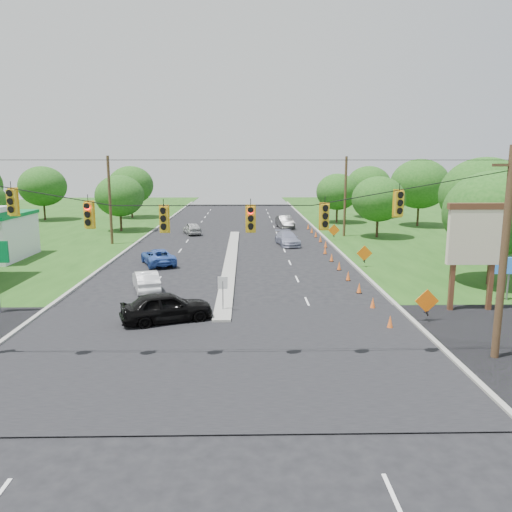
{
  "coord_description": "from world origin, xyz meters",
  "views": [
    {
      "loc": [
        1.3,
        -21.08,
        8.29
      ],
      "look_at": [
        1.91,
        8.22,
        2.8
      ],
      "focal_mm": 35.0,
      "sensor_mm": 36.0,
      "label": 1
    }
  ],
  "objects_px": {
    "white_sedan": "(146,281)",
    "blue_pickup": "(158,257)",
    "pylon_sign": "(478,241)",
    "black_sedan": "(167,307)"
  },
  "relations": [
    {
      "from": "pylon_sign",
      "to": "black_sedan",
      "type": "xyz_separation_m",
      "value": [
        -17.2,
        -1.87,
        -3.19
      ]
    },
    {
      "from": "black_sedan",
      "to": "white_sedan",
      "type": "height_order",
      "value": "black_sedan"
    },
    {
      "from": "black_sedan",
      "to": "white_sedan",
      "type": "distance_m",
      "value": 7.05
    },
    {
      "from": "pylon_sign",
      "to": "white_sedan",
      "type": "relative_size",
      "value": 1.5
    },
    {
      "from": "pylon_sign",
      "to": "blue_pickup",
      "type": "xyz_separation_m",
      "value": [
        -20.26,
        13.26,
        -3.34
      ]
    },
    {
      "from": "pylon_sign",
      "to": "white_sedan",
      "type": "xyz_separation_m",
      "value": [
        -19.59,
        4.76,
        -3.33
      ]
    },
    {
      "from": "pylon_sign",
      "to": "black_sedan",
      "type": "distance_m",
      "value": 17.6
    },
    {
      "from": "white_sedan",
      "to": "blue_pickup",
      "type": "distance_m",
      "value": 8.53
    },
    {
      "from": "pylon_sign",
      "to": "white_sedan",
      "type": "bearing_deg",
      "value": 166.35
    },
    {
      "from": "pylon_sign",
      "to": "black_sedan",
      "type": "relative_size",
      "value": 1.28
    }
  ]
}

